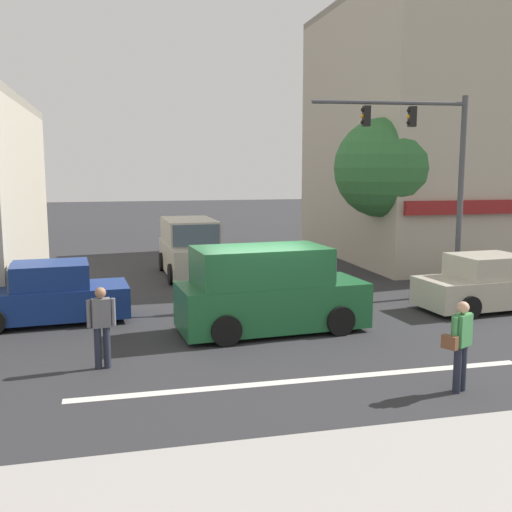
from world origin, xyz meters
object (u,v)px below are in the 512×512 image
Objects in this scene: pedestrian_far_side at (102,323)px; van_approaching_near at (268,291)px; sedan_waiting_far at (488,285)px; traffic_light_mast at (432,163)px; van_parked_curbside at (190,249)px; sedan_crossing_leftbound at (48,296)px; street_tree at (383,168)px; utility_pole_far_right at (439,177)px; pedestrian_foreground_with_bag at (460,341)px.

van_approaching_near is at bearing 25.81° from pedestrian_far_side.
van_approaching_near reaches higher than sedan_waiting_far.
traffic_light_mast is 3.71× the size of pedestrian_far_side.
sedan_crossing_leftbound is at bearing -126.93° from van_parked_curbside.
street_tree is at bearing 40.77° from pedestrian_far_side.
van_approaching_near reaches higher than sedan_crossing_leftbound.
van_approaching_near is 1.02× the size of van_parked_curbside.
traffic_light_mast is 1.31× the size of van_approaching_near.
sedan_crossing_leftbound is (-13.76, -4.33, -2.96)m from utility_pole_far_right.
traffic_light_mast is 1.47× the size of sedan_crossing_leftbound.
utility_pole_far_right is 1.67× the size of sedan_waiting_far.
van_parked_curbside is 7.53m from sedan_crossing_leftbound.
pedestrian_foreground_with_bag reaches higher than sedan_crossing_leftbound.
utility_pole_far_right is (2.08, -0.45, -0.33)m from street_tree.
sedan_crossing_leftbound is 2.52× the size of pedestrian_foreground_with_bag.
utility_pole_far_right is at bearing -12.13° from street_tree.
sedan_crossing_leftbound is at bearing -162.53° from utility_pole_far_right.
street_tree reaches higher than sedan_waiting_far.
pedestrian_far_side is at bearing -145.73° from utility_pole_far_right.
traffic_light_mast is 1.33× the size of van_parked_curbside.
traffic_light_mast is at bearing 3.30° from sedan_crossing_leftbound.
street_tree is at bearing 93.64° from sedan_waiting_far.
traffic_light_mast is at bearing 25.53° from pedestrian_far_side.
traffic_light_mast reaches higher than street_tree.
utility_pole_far_right is at bearing 56.56° from traffic_light_mast.
van_parked_curbside is (-6.81, 5.36, -3.17)m from traffic_light_mast.
sedan_crossing_leftbound is 10.35m from pedestrian_foreground_with_bag.
pedestrian_foreground_with_bag is at bearing -42.15° from sedan_crossing_leftbound.
utility_pole_far_right is 1.14× the size of traffic_light_mast.
van_parked_curbside is at bearing 72.86° from pedestrian_far_side.
utility_pole_far_right is 13.10m from pedestrian_foreground_with_bag.
sedan_waiting_far is 6.76m from van_approaching_near.
sedan_crossing_leftbound is (-11.69, -4.78, -3.29)m from street_tree.
pedestrian_far_side is at bearing -165.94° from sedan_waiting_far.
street_tree is 0.83× the size of utility_pole_far_right.
van_parked_curbside is 13.33m from pedestrian_foreground_with_bag.
utility_pole_far_right reaches higher than sedan_waiting_far.
sedan_waiting_far is 12.16m from sedan_crossing_leftbound.
van_approaching_near is at bearing -173.58° from sedan_waiting_far.
van_parked_curbside is at bearing 103.66° from pedestrian_foreground_with_bag.
pedestrian_foreground_with_bag reaches higher than sedan_waiting_far.
traffic_light_mast is (-2.43, -3.68, 0.50)m from utility_pole_far_right.
street_tree is at bearing 71.07° from pedestrian_foreground_with_bag.
sedan_crossing_leftbound is 4.33m from pedestrian_far_side.
van_approaching_near is 5.80m from sedan_crossing_leftbound.
pedestrian_foreground_with_bag is at bearing -108.93° from street_tree.
utility_pole_far_right is 1.49× the size of van_approaching_near.
van_approaching_near is 2.83× the size of pedestrian_far_side.
pedestrian_foreground_with_bag is 1.00× the size of pedestrian_far_side.
sedan_crossing_leftbound is at bearing -176.70° from traffic_light_mast.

